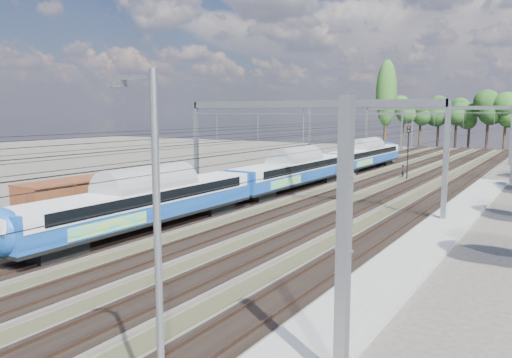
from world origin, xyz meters
The scene contains 11 objects.
track_bed centered at (0.00, 45.00, 0.10)m, with size 21.00×130.00×0.34m.
platform centered at (12.00, 20.00, 0.15)m, with size 3.00×70.00×0.30m, color gray.
catenary centered at (0.33, 52.69, 6.40)m, with size 25.65×130.00×9.00m.
tree_belt centered at (7.13, 92.54, 7.92)m, with size 39.76×101.39×11.35m.
poplar centered at (-14.50, 98.00, 11.89)m, with size 4.40×4.40×19.04m.
emu_train centered at (-4.50, 36.78, 2.58)m, with size 3.00×63.43×4.39m.
freight_boxcar centered at (-9.00, 16.71, 2.09)m, with size 2.76×13.31×3.43m.
worker centered at (1.93, 53.71, 0.80)m, with size 0.59×0.38×1.61m, color black.
signal_near centered at (2.91, 51.79, 4.04)m, with size 0.41×0.37×6.39m.
signal_far centered at (11.14, 84.00, 3.33)m, with size 0.37×0.34×5.26m.
lamp_post centered at (10.73, 0.81, 4.93)m, with size 1.50×0.26×9.03m.
Camera 1 is at (18.86, -7.68, 8.05)m, focal length 35.00 mm.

